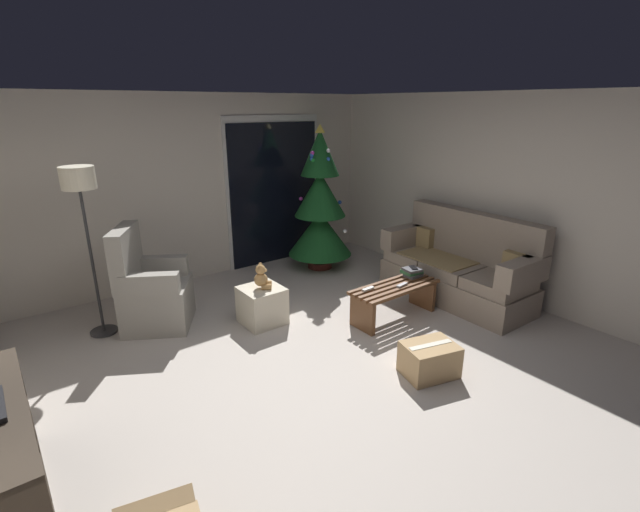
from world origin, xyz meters
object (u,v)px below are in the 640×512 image
Objects in this scene: remote_silver at (402,285)px; cell_phone at (413,268)px; teddy_bear_honey at (262,278)px; coffee_table at (394,296)px; floor_lamp at (81,195)px; christmas_tree at (320,207)px; book_stack at (412,272)px; couch at (459,268)px; armchair at (151,292)px; cardboard_box_taped_mid_floor at (429,360)px; remote_white at (368,289)px; ottoman at (262,305)px.

cell_phone is at bearing -75.18° from remote_silver.
coffee_table is at bearing -32.83° from teddy_bear_honey.
christmas_tree is at bearing 3.78° from floor_lamp.
teddy_bear_honey is at bearing 49.45° from remote_silver.
book_stack is at bearing -89.37° from christmas_tree.
couch reaches higher than teddy_bear_honey.
armchair reaches higher than cardboard_box_taped_mid_floor.
floor_lamp reaches higher than remote_white.
couch reaches higher than book_stack.
cell_phone is at bearing -24.28° from ottoman.
cell_phone is 1.83m from ottoman.
ottoman is at bearing 110.60° from cardboard_box_taped_mid_floor.
teddy_bear_honey is at bearing -146.76° from christmas_tree.
cell_phone is (0.71, -0.02, 0.10)m from remote_white.
remote_silver reaches higher than cardboard_box_taped_mid_floor.
christmas_tree is 1.17× the size of floor_lamp.
floor_lamp is (-0.50, 0.16, 1.10)m from armchair.
floor_lamp reaches higher than teddy_bear_honey.
book_stack is (0.70, -0.01, 0.04)m from remote_white.
ottoman is at bearing 155.73° from book_stack.
coffee_table is at bearing 34.90° from remote_silver.
christmas_tree is (0.68, 1.77, 0.51)m from remote_white.
remote_silver is 1.00× the size of remote_white.
book_stack is 1.66× the size of cell_phone.
christmas_tree is at bearing 32.95° from ottoman.
teddy_bear_honey reaches higher than book_stack.
teddy_bear_honey is at bearing 159.18° from couch.
cardboard_box_taped_mid_floor is at bearing -15.56° from remote_white.
remote_silver is 0.35m from book_stack.
floor_lamp is (-3.10, -0.21, 0.58)m from christmas_tree.
remote_silver is at bearing 179.03° from couch.
floor_lamp is 6.25× the size of teddy_bear_honey.
coffee_table is 0.62× the size of floor_lamp.
couch is 1.73× the size of armchair.
book_stack is at bearing 48.53° from cardboard_box_taped_mid_floor.
christmas_tree is 2.05m from ottoman.
remote_white is (-1.40, 0.17, 0.01)m from couch.
book_stack is 0.06m from cell_phone.
remote_white is (-0.33, 0.09, 0.15)m from coffee_table.
remote_white is 0.65× the size of book_stack.
christmas_tree is (-0.72, 1.94, 0.53)m from couch.
ottoman is 1.54× the size of teddy_bear_honey.
ottoman is at bearing 147.17° from teddy_bear_honey.
ottoman is (1.49, -0.84, -1.29)m from floor_lamp.
teddy_bear_honey is at bearing -174.37° from cell_phone.
couch is at bearing -20.82° from teddy_bear_honey.
cardboard_box_taped_mid_floor is at bearing -56.26° from armchair.
ottoman is (-1.32, 0.87, -0.20)m from remote_silver.
cardboard_box_taped_mid_floor is (-0.63, -0.94, -0.26)m from remote_silver.
remote_silver is at bearing -48.12° from coffee_table.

